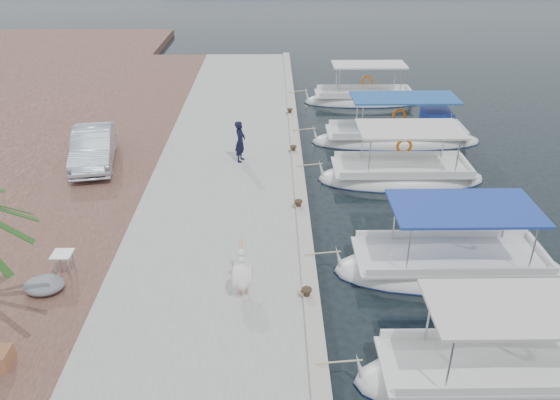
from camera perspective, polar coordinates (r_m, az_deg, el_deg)
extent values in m
plane|color=black|center=(18.00, 3.23, -4.62)|extent=(400.00, 400.00, 0.00)
cube|color=#9C9C97|center=(22.31, -5.30, 2.78)|extent=(6.00, 40.00, 0.50)
cube|color=#A7A294|center=(22.13, 1.88, 3.56)|extent=(0.44, 40.00, 0.12)
cube|color=brown|center=(23.25, -17.69, 2.59)|extent=(4.00, 40.00, 0.50)
ellipsoid|color=silver|center=(14.18, 21.47, -17.21)|extent=(6.53, 2.19, 1.30)
ellipsoid|color=navy|center=(14.20, 21.45, -17.26)|extent=(6.56, 2.23, 0.22)
cube|color=silver|center=(13.85, 21.83, -15.72)|extent=(5.35, 1.88, 0.08)
cube|color=beige|center=(12.90, 23.80, -10.28)|extent=(3.92, 2.02, 0.08)
cylinder|color=silver|center=(12.28, 17.27, -16.26)|extent=(0.05, 0.05, 1.60)
torus|color=orange|center=(14.39, 21.83, -11.50)|extent=(0.68, 0.12, 0.68)
ellipsoid|color=silver|center=(17.44, 17.16, -6.99)|extent=(6.95, 2.52, 1.30)
ellipsoid|color=navy|center=(17.45, 17.15, -7.05)|extent=(6.98, 2.57, 0.22)
cube|color=silver|center=(17.17, 17.39, -5.62)|extent=(5.70, 2.17, 0.08)
cube|color=#1F3A9F|center=(16.41, 18.76, -0.80)|extent=(4.17, 2.32, 0.08)
cylinder|color=silver|center=(15.55, 13.27, -5.26)|extent=(0.05, 0.05, 1.60)
torus|color=orange|center=(18.00, 17.44, -2.30)|extent=(0.68, 0.12, 0.68)
ellipsoid|color=silver|center=(22.75, 12.47, 2.18)|extent=(6.73, 2.47, 1.30)
ellipsoid|color=navy|center=(22.76, 12.47, 2.13)|extent=(6.77, 2.52, 0.22)
cube|color=silver|center=(22.55, 12.60, 3.33)|extent=(5.52, 2.12, 0.08)
cube|color=silver|center=(21.98, 13.47, 7.21)|extent=(4.04, 2.27, 0.08)
cylinder|color=silver|center=(21.09, 9.33, 4.28)|extent=(0.05, 0.05, 1.60)
torus|color=orange|center=(23.49, 12.84, 5.51)|extent=(0.68, 0.12, 0.68)
ellipsoid|color=silver|center=(26.51, 11.98, 5.98)|extent=(7.96, 2.18, 1.30)
ellipsoid|color=navy|center=(26.52, 11.97, 5.94)|extent=(8.00, 2.23, 0.22)
cube|color=silver|center=(26.33, 12.08, 6.99)|extent=(6.53, 1.88, 0.08)
cube|color=#1F539D|center=(25.86, 12.88, 10.37)|extent=(4.78, 2.01, 0.08)
cylinder|color=silver|center=(24.97, 8.59, 8.10)|extent=(0.05, 0.05, 1.60)
torus|color=orange|center=(27.20, 12.36, 8.64)|extent=(0.68, 0.12, 0.68)
cube|color=navy|center=(26.60, 16.00, 8.00)|extent=(1.20, 1.53, 1.00)
ellipsoid|color=silver|center=(32.06, 8.70, 10.09)|extent=(6.74, 2.01, 1.30)
ellipsoid|color=navy|center=(32.07, 8.70, 10.05)|extent=(6.77, 2.05, 0.22)
cube|color=silver|center=(31.92, 8.77, 10.94)|extent=(5.53, 1.73, 0.08)
cube|color=silver|center=(31.52, 9.30, 13.78)|extent=(4.04, 1.85, 0.08)
cylinder|color=silver|center=(30.76, 6.24, 12.01)|extent=(0.05, 0.05, 1.60)
torus|color=orange|center=(32.75, 9.10, 12.17)|extent=(0.68, 0.12, 0.68)
cylinder|color=black|center=(14.75, 2.80, -9.81)|extent=(0.18, 0.18, 0.30)
cylinder|color=black|center=(14.66, 2.81, -9.34)|extent=(0.28, 0.28, 0.05)
cylinder|color=black|center=(18.95, 1.94, -0.54)|extent=(0.18, 0.18, 0.30)
cylinder|color=black|center=(18.88, 1.95, -0.14)|extent=(0.28, 0.28, 0.05)
cylinder|color=black|center=(23.46, 1.40, 5.27)|extent=(0.18, 0.18, 0.30)
cylinder|color=black|center=(23.41, 1.41, 5.61)|extent=(0.28, 0.28, 0.05)
cylinder|color=black|center=(28.14, 1.04, 9.17)|extent=(0.18, 0.18, 0.30)
cylinder|color=black|center=(28.10, 1.04, 9.46)|extent=(0.28, 0.28, 0.05)
cylinder|color=tan|center=(14.93, -4.24, -9.20)|extent=(0.06, 0.06, 0.35)
cylinder|color=tan|center=(14.93, -3.55, -9.16)|extent=(0.06, 0.06, 0.35)
ellipsoid|color=white|center=(14.70, -3.94, -7.96)|extent=(0.57, 0.87, 0.66)
cylinder|color=white|center=(14.79, -4.02, -6.40)|extent=(0.16, 0.31, 0.35)
sphere|color=white|center=(14.76, -4.06, -5.53)|extent=(0.21, 0.21, 0.21)
cone|color=#EAA566|center=(15.09, -4.08, -5.17)|extent=(0.16, 0.65, 0.26)
imported|color=black|center=(22.49, -4.18, 6.13)|extent=(0.56, 0.71, 1.72)
imported|color=silver|center=(23.48, -18.92, 5.25)|extent=(2.32, 4.60, 1.45)
ellipsoid|color=slate|center=(16.28, -23.40, -8.15)|extent=(1.10, 0.90, 0.40)
cylinder|color=silver|center=(16.57, -22.46, -6.66)|extent=(0.06, 0.06, 0.70)
cylinder|color=silver|center=(16.42, -21.16, -6.71)|extent=(0.06, 0.06, 0.70)
cylinder|color=silver|center=(16.87, -22.02, -5.90)|extent=(0.06, 0.06, 0.70)
cylinder|color=silver|center=(16.73, -20.74, -5.94)|extent=(0.06, 0.06, 0.70)
cube|color=white|center=(16.46, -21.82, -5.24)|extent=(0.55, 0.55, 0.03)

